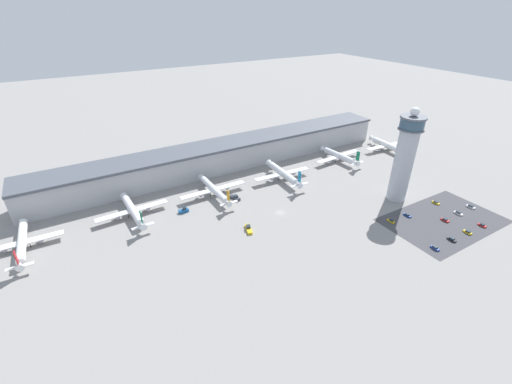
% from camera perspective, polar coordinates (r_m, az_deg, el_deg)
% --- Properties ---
extents(ground_plane, '(1000.00, 1000.00, 0.00)m').
position_cam_1_polar(ground_plane, '(191.69, 4.03, -3.45)').
color(ground_plane, gray).
extents(terminal_building, '(255.55, 25.00, 18.44)m').
position_cam_1_polar(terminal_building, '(241.55, -5.24, 6.17)').
color(terminal_building, '#B2B2B7').
rests_on(terminal_building, ground).
extents(control_tower, '(13.84, 13.84, 54.98)m').
position_cam_1_polar(control_tower, '(210.00, 23.53, 5.40)').
color(control_tower, '#ADB2BC').
rests_on(control_tower, ground).
extents(parking_lot_surface, '(64.00, 40.00, 0.01)m').
position_cam_1_polar(parking_lot_surface, '(210.32, 28.75, -4.20)').
color(parking_lot_surface, '#424247').
rests_on(parking_lot_surface, ground).
extents(airplane_gate_alpha, '(35.20, 40.58, 11.97)m').
position_cam_1_polar(airplane_gate_alpha, '(196.41, -34.44, -6.98)').
color(airplane_gate_alpha, white).
rests_on(airplane_gate_alpha, ground).
extents(airplane_gate_bravo, '(38.99, 38.91, 12.77)m').
position_cam_1_polar(airplane_gate_bravo, '(197.22, -19.85, -2.89)').
color(airplane_gate_bravo, white).
rests_on(airplane_gate_bravo, ground).
extents(airplane_gate_charlie, '(41.55, 40.37, 12.45)m').
position_cam_1_polar(airplane_gate_charlie, '(206.76, -6.99, 0.40)').
color(airplane_gate_charlie, silver).
rests_on(airplane_gate_charlie, ground).
extents(airplane_gate_delta, '(39.89, 39.72, 14.05)m').
position_cam_1_polar(airplane_gate_delta, '(224.72, 4.53, 3.09)').
color(airplane_gate_delta, silver).
rests_on(airplane_gate_delta, ground).
extents(airplane_gate_echo, '(40.60, 36.06, 13.25)m').
position_cam_1_polar(airplane_gate_echo, '(259.53, 13.67, 5.86)').
color(airplane_gate_echo, silver).
rests_on(airplane_gate_echo, ground).
extents(airplane_gate_foxtrot, '(37.89, 37.02, 13.91)m').
position_cam_1_polar(airplane_gate_foxtrot, '(290.94, 20.99, 7.28)').
color(airplane_gate_foxtrot, white).
rests_on(airplane_gate_foxtrot, ground).
extents(service_truck_catering, '(5.53, 2.33, 3.17)m').
position_cam_1_polar(service_truck_catering, '(195.34, -11.95, -3.01)').
color(service_truck_catering, black).
rests_on(service_truck_catering, ground).
extents(service_truck_fuel, '(4.35, 7.76, 2.95)m').
position_cam_1_polar(service_truck_fuel, '(203.79, -3.52, -0.96)').
color(service_truck_fuel, black).
rests_on(service_truck_fuel, ground).
extents(service_truck_baggage, '(4.62, 8.58, 2.40)m').
position_cam_1_polar(service_truck_baggage, '(176.83, -1.26, -6.16)').
color(service_truck_baggage, black).
rests_on(service_truck_baggage, ground).
extents(car_white_wagon, '(2.08, 4.81, 1.51)m').
position_cam_1_polar(car_white_wagon, '(230.86, 32.17, -2.08)').
color(car_white_wagon, black).
rests_on(car_white_wagon, ground).
extents(car_grey_coupe, '(1.78, 4.14, 1.51)m').
position_cam_1_polar(car_grey_coupe, '(197.01, 21.59, -4.49)').
color(car_grey_coupe, black).
rests_on(car_grey_coupe, ground).
extents(car_red_hatchback, '(2.02, 4.23, 1.48)m').
position_cam_1_polar(car_red_hatchback, '(210.17, 28.96, -4.09)').
color(car_red_hatchback, black).
rests_on(car_red_hatchback, ground).
extents(car_green_van, '(1.91, 4.38, 1.45)m').
position_cam_1_polar(car_green_van, '(225.26, 27.77, -1.58)').
color(car_green_van, black).
rests_on(car_green_van, ground).
extents(car_yellow_taxi, '(1.95, 4.08, 1.43)m').
position_cam_1_polar(car_yellow_taxi, '(215.53, 33.52, -4.64)').
color(car_yellow_taxi, black).
rests_on(car_yellow_taxi, ground).
extents(car_silver_sedan, '(1.75, 4.48, 1.46)m').
position_cam_1_polar(car_silver_sedan, '(205.57, 23.90, -3.54)').
color(car_silver_sedan, black).
rests_on(car_silver_sedan, ground).
extents(car_black_suv, '(1.91, 4.70, 1.58)m').
position_cam_1_polar(car_black_suv, '(220.28, 30.65, -3.05)').
color(car_black_suv, black).
rests_on(car_black_suv, ground).
extents(car_maroon_suv, '(1.84, 4.08, 1.53)m').
position_cam_1_polar(car_maroon_suv, '(205.33, 31.80, -5.70)').
color(car_maroon_suv, black).
rests_on(car_maroon_suv, ground).
extents(car_blue_compact, '(1.95, 4.22, 1.58)m').
position_cam_1_polar(car_blue_compact, '(185.36, 27.67, -8.25)').
color(car_blue_compact, black).
rests_on(car_blue_compact, ground).
extents(car_navy_sedan, '(1.98, 4.27, 1.58)m').
position_cam_1_polar(car_navy_sedan, '(195.44, 29.83, -6.86)').
color(car_navy_sedan, black).
rests_on(car_navy_sedan, ground).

